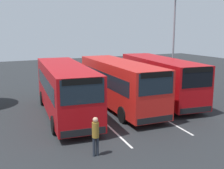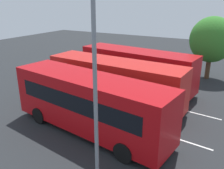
{
  "view_description": "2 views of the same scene",
  "coord_description": "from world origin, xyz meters",
  "px_view_note": "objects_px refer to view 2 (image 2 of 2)",
  "views": [
    {
      "loc": [
        17.9,
        -9.02,
        5.67
      ],
      "look_at": [
        1.21,
        -0.87,
        1.97
      ],
      "focal_mm": 45.58,
      "sensor_mm": 36.0,
      "label": 1
    },
    {
      "loc": [
        -7.42,
        14.13,
        7.29
      ],
      "look_at": [
        0.3,
        0.43,
        1.69
      ],
      "focal_mm": 38.3,
      "sensor_mm": 36.0,
      "label": 2
    }
  ],
  "objects_px": {
    "bus_center_right": "(89,102)",
    "pedestrian": "(79,65)",
    "street_lamp": "(96,67)",
    "depot_tree": "(212,40)",
    "bus_center_left": "(114,82)",
    "bus_far_left": "(136,68)"
  },
  "relations": [
    {
      "from": "bus_center_right",
      "to": "street_lamp",
      "type": "relative_size",
      "value": 1.18
    },
    {
      "from": "pedestrian",
      "to": "street_lamp",
      "type": "distance_m",
      "value": 15.42
    },
    {
      "from": "bus_far_left",
      "to": "street_lamp",
      "type": "height_order",
      "value": "street_lamp"
    },
    {
      "from": "bus_far_left",
      "to": "pedestrian",
      "type": "relative_size",
      "value": 5.57
    },
    {
      "from": "bus_far_left",
      "to": "street_lamp",
      "type": "relative_size",
      "value": 1.18
    },
    {
      "from": "bus_center_right",
      "to": "street_lamp",
      "type": "bearing_deg",
      "value": 137.6
    },
    {
      "from": "pedestrian",
      "to": "street_lamp",
      "type": "height_order",
      "value": "street_lamp"
    },
    {
      "from": "bus_center_left",
      "to": "bus_center_right",
      "type": "xyz_separation_m",
      "value": [
        -0.45,
        3.81,
        0.0
      ]
    },
    {
      "from": "street_lamp",
      "to": "pedestrian",
      "type": "bearing_deg",
      "value": 18.52
    },
    {
      "from": "depot_tree",
      "to": "bus_center_right",
      "type": "bearing_deg",
      "value": 72.56
    },
    {
      "from": "bus_center_left",
      "to": "depot_tree",
      "type": "distance_m",
      "value": 11.31
    },
    {
      "from": "bus_far_left",
      "to": "pedestrian",
      "type": "distance_m",
      "value": 6.55
    },
    {
      "from": "street_lamp",
      "to": "depot_tree",
      "type": "height_order",
      "value": "street_lamp"
    },
    {
      "from": "bus_center_right",
      "to": "depot_tree",
      "type": "height_order",
      "value": "depot_tree"
    },
    {
      "from": "bus_far_left",
      "to": "pedestrian",
      "type": "bearing_deg",
      "value": 1.57
    },
    {
      "from": "bus_center_right",
      "to": "pedestrian",
      "type": "relative_size",
      "value": 5.58
    },
    {
      "from": "pedestrian",
      "to": "depot_tree",
      "type": "distance_m",
      "value": 12.9
    },
    {
      "from": "bus_center_right",
      "to": "pedestrian",
      "type": "distance_m",
      "value": 11.0
    },
    {
      "from": "bus_center_right",
      "to": "bus_center_left",
      "type": "bearing_deg",
      "value": -75.56
    },
    {
      "from": "pedestrian",
      "to": "street_lamp",
      "type": "relative_size",
      "value": 0.21
    },
    {
      "from": "bus_center_right",
      "to": "pedestrian",
      "type": "bearing_deg",
      "value": -42.5
    },
    {
      "from": "bus_center_left",
      "to": "street_lamp",
      "type": "bearing_deg",
      "value": 116.81
    }
  ]
}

